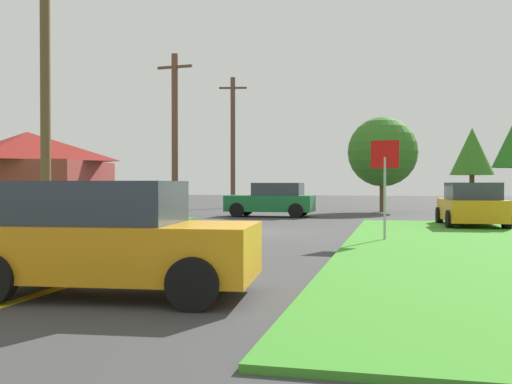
% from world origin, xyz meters
% --- Properties ---
extents(ground_plane, '(120.00, 120.00, 0.00)m').
position_xyz_m(ground_plane, '(0.00, 0.00, 0.00)').
color(ground_plane, '#3A3A3A').
extents(lane_stripe_center, '(0.20, 14.00, 0.01)m').
position_xyz_m(lane_stripe_center, '(0.00, -8.00, 0.01)').
color(lane_stripe_center, yellow).
rests_on(lane_stripe_center, ground).
extents(stop_sign, '(0.75, 0.07, 2.75)m').
position_xyz_m(stop_sign, '(4.65, -2.45, 1.94)').
color(stop_sign, '#9EA0A8').
rests_on(stop_sign, ground).
extents(car_on_crossroad, '(2.25, 3.99, 1.62)m').
position_xyz_m(car_on_crossroad, '(7.57, 3.62, 0.80)').
color(car_on_crossroad, orange).
rests_on(car_on_crossroad, ground).
extents(car_approaching_junction, '(4.15, 2.03, 1.62)m').
position_xyz_m(car_approaching_junction, '(-0.83, 8.88, 0.80)').
color(car_approaching_junction, '#196B33').
rests_on(car_approaching_junction, ground).
extents(parked_car_near_building, '(3.93, 2.24, 1.62)m').
position_xyz_m(parked_car_near_building, '(-6.42, 3.19, 0.80)').
color(parked_car_near_building, navy).
rests_on(parked_car_near_building, ground).
extents(car_behind_on_main_road, '(4.12, 2.20, 1.62)m').
position_xyz_m(car_behind_on_main_road, '(1.02, -11.11, 0.80)').
color(car_behind_on_main_road, orange).
rests_on(car_behind_on_main_road, ground).
extents(utility_pole_near, '(1.80, 0.30, 8.34)m').
position_xyz_m(utility_pole_near, '(-5.38, -2.84, 4.29)').
color(utility_pole_near, brown).
rests_on(utility_pole_near, ground).
extents(utility_pole_mid, '(1.80, 0.31, 7.78)m').
position_xyz_m(utility_pole_mid, '(-5.36, 7.81, 4.00)').
color(utility_pole_mid, brown).
rests_on(utility_pole_mid, ground).
extents(utility_pole_far, '(1.79, 0.45, 8.52)m').
position_xyz_m(utility_pole_far, '(-5.45, 18.46, 4.37)').
color(utility_pole_far, brown).
rests_on(utility_pole_far, ground).
extents(oak_tree_left, '(2.78, 2.78, 5.21)m').
position_xyz_m(oak_tree_left, '(9.74, 21.80, 3.66)').
color(oak_tree_left, brown).
rests_on(oak_tree_left, ground).
extents(pine_tree_center, '(3.89, 3.89, 5.31)m').
position_xyz_m(pine_tree_center, '(4.21, 15.04, 3.36)').
color(pine_tree_center, brown).
rests_on(pine_tree_center, ground).
extents(barn, '(7.73, 6.95, 4.23)m').
position_xyz_m(barn, '(-13.44, 7.92, 2.12)').
color(barn, maroon).
rests_on(barn, ground).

